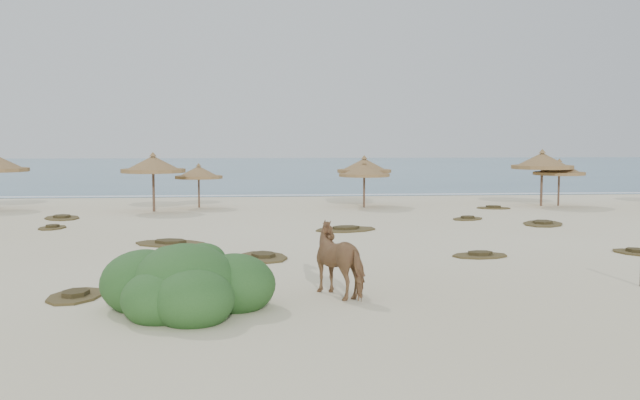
{
  "coord_description": "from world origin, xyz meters",
  "views": [
    {
      "loc": [
        -2.86,
        -20.71,
        3.62
      ],
      "look_at": [
        -0.57,
        5.0,
        1.45
      ],
      "focal_mm": 40.0,
      "sensor_mm": 36.0,
      "label": 1
    }
  ],
  "objects": [
    {
      "name": "ground",
      "position": [
        0.0,
        0.0,
        0.0
      ],
      "size": [
        160.0,
        160.0,
        0.0
      ],
      "primitive_type": "plane",
      "color": "beige",
      "rests_on": "ground"
    },
    {
      "name": "ocean",
      "position": [
        0.0,
        75.0,
        0.0
      ],
      "size": [
        200.0,
        100.0,
        0.01
      ],
      "primitive_type": "cube",
      "color": "#25536F",
      "rests_on": "ground"
    },
    {
      "name": "foam_line",
      "position": [
        0.0,
        26.0,
        0.0
      ],
      "size": [
        70.0,
        0.6,
        0.01
      ],
      "primitive_type": "cube",
      "color": "white",
      "rests_on": "ground"
    },
    {
      "name": "palapa_1",
      "position": [
        -5.96,
        17.97,
        1.87
      ],
      "size": [
        2.92,
        2.92,
        2.41
      ],
      "rotation": [
        0.0,
        0.0,
        0.15
      ],
      "color": "brown",
      "rests_on": "ground"
    },
    {
      "name": "palapa_2",
      "position": [
        -8.09,
        16.04,
        2.36
      ],
      "size": [
        3.77,
        3.77,
        3.04
      ],
      "rotation": [
        0.0,
        0.0,
        -0.18
      ],
      "color": "brown",
      "rests_on": "ground"
    },
    {
      "name": "palapa_3",
      "position": [
        3.1,
        18.44,
        2.18
      ],
      "size": [
        3.93,
        3.93,
        2.81
      ],
      "rotation": [
        0.0,
        0.0,
        -0.4
      ],
      "color": "brown",
      "rests_on": "ground"
    },
    {
      "name": "palapa_4",
      "position": [
        2.91,
        17.23,
        1.99
      ],
      "size": [
        2.79,
        2.79,
        2.57
      ],
      "rotation": [
        0.0,
        0.0,
        -0.02
      ],
      "color": "brown",
      "rests_on": "ground"
    },
    {
      "name": "palapa_5",
      "position": [
        13.8,
        17.26,
        2.04
      ],
      "size": [
        3.58,
        3.58,
        2.63
      ],
      "rotation": [
        0.0,
        0.0,
        0.34
      ],
      "color": "brown",
      "rests_on": "ground"
    },
    {
      "name": "palapa_6",
      "position": [
        12.79,
        17.2,
        2.45
      ],
      "size": [
        4.23,
        4.23,
        3.15
      ],
      "rotation": [
        0.0,
        0.0,
        -0.31
      ],
      "color": "brown",
      "rests_on": "ground"
    },
    {
      "name": "horse",
      "position": [
        -0.86,
        -4.36,
        0.84
      ],
      "size": [
        1.81,
        2.18,
        1.69
      ],
      "primitive_type": "imported",
      "rotation": [
        0.0,
        0.0,
        3.69
      ],
      "color": "olive",
      "rests_on": "ground"
    },
    {
      "name": "bush",
      "position": [
        -4.35,
        -5.69,
        0.55
      ],
      "size": [
        3.77,
        3.32,
        1.69
      ],
      "rotation": [
        0.0,
        0.0,
        0.23
      ],
      "color": "#306029",
      "rests_on": "ground"
    },
    {
      "name": "scrub_1",
      "position": [
        -5.87,
        4.27,
        0.05
      ],
      "size": [
        2.98,
        2.43,
        0.16
      ],
      "rotation": [
        0.0,
        0.0,
        2.8
      ],
      "color": "brown",
      "rests_on": "ground"
    },
    {
      "name": "scrub_2",
      "position": [
        -5.55,
        1.9,
        0.05
      ],
      "size": [
        1.28,
        1.76,
        0.16
      ],
      "rotation": [
        0.0,
        0.0,
        1.43
      ],
      "color": "brown",
      "rests_on": "ground"
    },
    {
      "name": "scrub_3",
      "position": [
        0.72,
        7.61,
        0.05
      ],
      "size": [
        3.05,
        2.53,
        0.16
      ],
      "rotation": [
        0.0,
        0.0,
        0.37
      ],
      "color": "brown",
      "rests_on": "ground"
    },
    {
      "name": "scrub_4",
      "position": [
        9.27,
        0.88,
        0.05
      ],
      "size": [
        1.73,
        1.99,
        0.16
      ],
      "rotation": [
        0.0,
        0.0,
        2.04
      ],
      "color": "brown",
      "rests_on": "ground"
    },
    {
      "name": "scrub_5",
      "position": [
        9.43,
        8.82,
        0.05
      ],
      "size": [
        2.63,
        3.01,
        0.16
      ],
      "rotation": [
        0.0,
        0.0,
        1.09
      ],
      "color": "brown",
      "rests_on": "ground"
    },
    {
      "name": "scrub_6",
      "position": [
        -11.87,
        13.05,
        0.05
      ],
      "size": [
        2.28,
        2.77,
        0.16
      ],
      "rotation": [
        0.0,
        0.0,
        1.92
      ],
      "color": "brown",
      "rests_on": "ground"
    },
    {
      "name": "scrub_7",
      "position": [
        6.78,
        11.01,
        0.05
      ],
      "size": [
        2.0,
        1.88,
        0.16
      ],
      "rotation": [
        0.0,
        0.0,
        0.64
      ],
      "color": "brown",
      "rests_on": "ground"
    },
    {
      "name": "scrub_8",
      "position": [
        -11.25,
        9.25,
        0.05
      ],
      "size": [
        1.21,
        1.69,
        0.16
      ],
      "rotation": [
        0.0,
        0.0,
        1.45
      ],
      "color": "brown",
      "rests_on": "ground"
    },
    {
      "name": "scrub_9",
      "position": [
        -2.67,
        1.07,
        0.05
      ],
      "size": [
        1.86,
        2.46,
        0.16
      ],
      "rotation": [
        0.0,
        0.0,
        1.78
      ],
      "color": "brown",
      "rests_on": "ground"
    },
    {
      "name": "scrub_10",
      "position": [
        9.68,
        15.99,
        0.05
      ],
      "size": [
        2.03,
        1.61,
        0.16
      ],
      "rotation": [
        0.0,
        0.0,
        2.86
      ],
      "color": "brown",
      "rests_on": "ground"
    },
    {
      "name": "scrub_11",
      "position": [
        -7.05,
        -4.08,
        0.05
      ],
      "size": [
        1.45,
        1.99,
        0.16
      ],
      "rotation": [
        0.0,
        0.0,
        1.42
      ],
      "color": "brown",
      "rests_on": "ground"
    },
    {
      "name": "scrub_12",
      "position": [
        4.08,
        0.76,
        0.05
      ],
      "size": [
        1.93,
        1.39,
        0.16
      ],
      "rotation": [
        0.0,
        0.0,
        0.13
      ],
      "color": "brown",
      "rests_on": "ground"
    }
  ]
}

